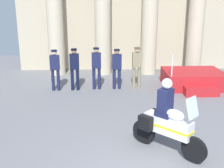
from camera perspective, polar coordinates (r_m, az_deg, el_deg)
name	(u,v)px	position (r m, az deg, el deg)	size (l,w,h in m)	color
reviewing_stand	(193,80)	(13.03, 15.51, 0.85)	(2.44, 2.38, 1.59)	#B21E23
officer_in_row_0	(55,67)	(12.16, -11.03, 3.29)	(0.39, 0.24, 1.70)	#191E42
officer_in_row_1	(74,66)	(12.08, -7.30, 3.50)	(0.39, 0.24, 1.74)	black
officer_in_row_2	(96,65)	(12.12, -3.06, 3.72)	(0.39, 0.24, 1.76)	#191E42
officer_in_row_3	(117,66)	(12.16, 0.94, 3.57)	(0.39, 0.24, 1.69)	#191E42
officer_in_row_4	(137,64)	(12.25, 4.85, 3.82)	(0.39, 0.24, 1.76)	#847A5B
motorcycle_with_rider	(166,122)	(7.41, 10.44, -7.22)	(1.57, 1.55, 1.90)	black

